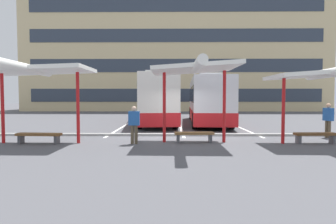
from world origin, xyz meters
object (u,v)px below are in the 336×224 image
at_px(waiting_shelter_0, 36,72).
at_px(waiting_shelter_1, 195,70).
at_px(waiting_shelter_2, 321,76).
at_px(bench_2, 315,135).
at_px(coach_bus_0, 155,100).
at_px(waiting_passenger_0, 328,118).
at_px(coach_bus_1, 208,101).
at_px(waiting_passenger_1, 134,122).
at_px(bench_1, 194,135).
at_px(bench_0, 39,136).

relative_size(waiting_shelter_0, waiting_shelter_1, 0.94).
height_order(waiting_shelter_2, bench_2, waiting_shelter_2).
relative_size(coach_bus_0, waiting_shelter_2, 2.65).
xyz_separation_m(coach_bus_0, waiting_passenger_0, (8.90, -7.76, -0.80)).
distance_m(coach_bus_1, waiting_passenger_1, 10.68).
bearing_deg(waiting_shelter_1, coach_bus_0, 103.31).
bearing_deg(waiting_shelter_0, waiting_shelter_2, -0.05).
xyz_separation_m(coach_bus_1, waiting_shelter_1, (-1.77, -9.54, 1.45)).
height_order(bench_1, bench_2, same).
bearing_deg(waiting_passenger_1, coach_bus_1, 65.93).
bearing_deg(waiting_passenger_1, bench_1, 9.52).
height_order(coach_bus_0, waiting_passenger_1, coach_bus_0).
bearing_deg(waiting_shelter_1, bench_1, 90.00).
bearing_deg(coach_bus_1, waiting_shelter_2, -70.95).
xyz_separation_m(coach_bus_1, waiting_passenger_1, (-4.34, -9.73, -0.77)).
relative_size(waiting_shelter_1, waiting_passenger_1, 3.10).
relative_size(coach_bus_1, waiting_passenger_1, 7.14).
distance_m(coach_bus_1, waiting_shelter_0, 12.99).
relative_size(coach_bus_0, waiting_shelter_0, 2.46).
height_order(waiting_shelter_1, bench_2, waiting_shelter_1).
bearing_deg(bench_0, coach_bus_0, 65.83).
xyz_separation_m(bench_2, waiting_passenger_0, (1.48, 1.73, 0.63)).
bearing_deg(waiting_passenger_1, coach_bus_0, 88.11).
height_order(coach_bus_1, waiting_shelter_1, coach_bus_1).
distance_m(bench_2, waiting_passenger_0, 2.36).
bearing_deg(waiting_passenger_1, waiting_shelter_0, -178.62).
height_order(coach_bus_0, bench_2, coach_bus_0).
distance_m(bench_0, waiting_shelter_2, 12.05).
bearing_deg(waiting_shelter_2, waiting_passenger_1, 179.20).
distance_m(coach_bus_0, waiting_shelter_0, 10.81).
relative_size(waiting_shelter_2, bench_2, 2.43).
xyz_separation_m(coach_bus_0, waiting_shelter_2, (7.42, -9.82, 1.09)).
height_order(coach_bus_1, bench_2, coach_bus_1).
bearing_deg(coach_bus_1, waiting_shelter_0, -130.50).
bearing_deg(waiting_passenger_1, waiting_shelter_1, 4.22).
relative_size(coach_bus_1, bench_2, 6.40).
distance_m(waiting_shelter_0, bench_1, 7.17).
distance_m(coach_bus_1, waiting_passenger_0, 9.20).
relative_size(waiting_shelter_0, bench_2, 2.61).
distance_m(coach_bus_1, bench_0, 12.93).
xyz_separation_m(waiting_shelter_1, waiting_passenger_0, (6.64, 1.76, -2.15)).
bearing_deg(bench_2, coach_bus_1, 109.66).
relative_size(waiting_shelter_1, waiting_passenger_0, 2.94).
height_order(waiting_shelter_1, waiting_passenger_0, waiting_shelter_1).
distance_m(bench_1, waiting_passenger_0, 6.84).
bearing_deg(waiting_shelter_2, waiting_passenger_0, 54.36).
relative_size(bench_2, waiting_passenger_0, 1.06).
relative_size(bench_0, waiting_passenger_1, 1.20).
bearing_deg(bench_0, waiting_shelter_2, -0.43).
xyz_separation_m(coach_bus_0, coach_bus_1, (4.02, 0.02, -0.09)).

